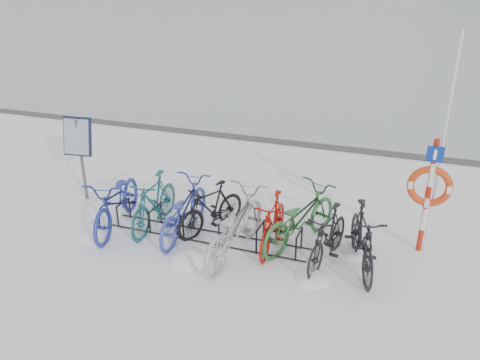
{
  "coord_description": "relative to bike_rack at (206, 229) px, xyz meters",
  "views": [
    {
      "loc": [
        3.26,
        -7.1,
        4.51
      ],
      "look_at": [
        0.47,
        0.6,
        1.02
      ],
      "focal_mm": 35.0,
      "sensor_mm": 36.0,
      "label": 1
    }
  ],
  "objects": [
    {
      "name": "snow_drifts",
      "position": [
        0.1,
        -0.39,
        -0.18
      ],
      "size": [
        5.65,
        2.08,
        0.24
      ],
      "color": "white",
      "rests_on": "ground"
    },
    {
      "name": "bike_5",
      "position": [
        1.28,
        0.14,
        0.33
      ],
      "size": [
        0.52,
        1.7,
        1.02
      ],
      "primitive_type": "imported",
      "rotation": [
        0.0,
        0.0,
        0.02
      ],
      "color": "#A50F06",
      "rests_on": "ground"
    },
    {
      "name": "info_board",
      "position": [
        -3.22,
        0.65,
        1.18
      ],
      "size": [
        0.65,
        0.32,
        1.88
      ],
      "rotation": [
        0.0,
        0.0,
        0.13
      ],
      "color": "#595B5E",
      "rests_on": "ground"
    },
    {
      "name": "bike_4",
      "position": [
        0.72,
        -0.35,
        0.41
      ],
      "size": [
        0.98,
        2.32,
        1.19
      ],
      "primitive_type": "imported",
      "rotation": [
        0.0,
        0.0,
        3.06
      ],
      "color": "#9E9FA6",
      "rests_on": "ground"
    },
    {
      "name": "bike_3",
      "position": [
        -0.02,
        0.31,
        0.32
      ],
      "size": [
        1.14,
        1.7,
        1.0
      ],
      "primitive_type": "imported",
      "rotation": [
        0.0,
        0.0,
        -0.45
      ],
      "color": "black",
      "rests_on": "ground"
    },
    {
      "name": "quay_edge",
      "position": [
        0.0,
        5.9,
        -0.13
      ],
      "size": [
        400.0,
        0.25,
        0.1
      ],
      "primitive_type": "cube",
      "color": "#3F3F42",
      "rests_on": "ground"
    },
    {
      "name": "bike_8",
      "position": [
        2.87,
        -0.0,
        0.39
      ],
      "size": [
        1.04,
        1.96,
        1.13
      ],
      "primitive_type": "imported",
      "rotation": [
        0.0,
        0.0,
        0.28
      ],
      "color": "black",
      "rests_on": "ground"
    },
    {
      "name": "ground",
      "position": [
        0.0,
        0.0,
        -0.18
      ],
      "size": [
        900.0,
        900.0,
        0.0
      ],
      "primitive_type": "plane",
      "color": "white",
      "rests_on": "ground"
    },
    {
      "name": "bike_0",
      "position": [
        -1.82,
        -0.14,
        0.39
      ],
      "size": [
        1.21,
        2.3,
        1.15
      ],
      "primitive_type": "imported",
      "rotation": [
        0.0,
        0.0,
        0.21
      ],
      "color": "navy",
      "rests_on": "ground"
    },
    {
      "name": "bike_2",
      "position": [
        -0.47,
        0.03,
        0.36
      ],
      "size": [
        0.79,
        2.08,
        1.08
      ],
      "primitive_type": "imported",
      "rotation": [
        0.0,
        0.0,
        3.18
      ],
      "color": "#2F399A",
      "rests_on": "ground"
    },
    {
      "name": "lifebuoy_station",
      "position": [
        3.83,
        0.84,
        1.11
      ],
      "size": [
        0.74,
        0.22,
        3.85
      ],
      "color": "#AB1E0D",
      "rests_on": "ground"
    },
    {
      "name": "bike_rack",
      "position": [
        0.0,
        0.0,
        0.0
      ],
      "size": [
        4.0,
        0.48,
        0.46
      ],
      "color": "black",
      "rests_on": "ground"
    },
    {
      "name": "bike_7",
      "position": [
        2.3,
        -0.04,
        0.33
      ],
      "size": [
        0.81,
        1.77,
        1.03
      ],
      "primitive_type": "imported",
      "rotation": [
        0.0,
        0.0,
        -0.2
      ],
      "color": "black",
      "rests_on": "ground"
    },
    {
      "name": "bike_1",
      "position": [
        -1.13,
        0.09,
        0.37
      ],
      "size": [
        0.57,
        1.85,
        1.1
      ],
      "primitive_type": "imported",
      "rotation": [
        0.0,
        0.0,
        0.03
      ],
      "color": "#155057",
      "rests_on": "ground"
    },
    {
      "name": "bike_6",
      "position": [
        1.7,
        0.42,
        0.38
      ],
      "size": [
        1.52,
        2.24,
        1.11
      ],
      "primitive_type": "imported",
      "rotation": [
        0.0,
        0.0,
        2.73
      ],
      "color": "#2A6230",
      "rests_on": "ground"
    }
  ]
}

